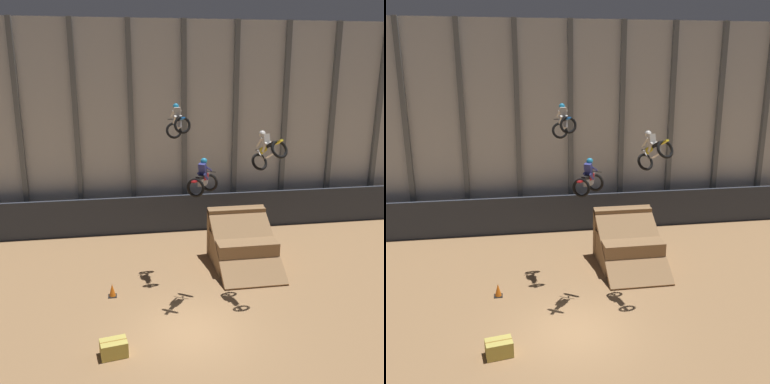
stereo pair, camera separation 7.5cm
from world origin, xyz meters
TOP-DOWN VIEW (x-y plane):
  - ground_plane at (0.00, 0.00)m, footprint 60.00×60.00m
  - arena_back_wall at (0.00, 11.64)m, footprint 32.00×0.40m
  - lower_barrier at (0.00, 10.48)m, footprint 31.36×0.20m
  - dirt_ramp at (3.47, 5.62)m, footprint 2.94×4.13m
  - rider_bike_left_air at (0.26, 4.95)m, footprint 0.96×1.74m
  - rider_bike_center_air at (0.90, 2.41)m, footprint 1.48×1.71m
  - rider_bike_right_air at (3.46, 2.31)m, footprint 1.23×1.82m
  - traffic_cone_near_ramp at (-2.83, 3.15)m, footprint 0.36×0.36m
  - hay_bale_trackside at (-2.76, -0.95)m, footprint 0.98×0.74m

SIDE VIEW (x-z plane):
  - ground_plane at x=0.00m, z-range 0.00..0.00m
  - hay_bale_trackside at x=-2.76m, z-range -0.01..0.57m
  - traffic_cone_near_ramp at x=-2.83m, z-range -0.01..0.57m
  - dirt_ramp at x=3.47m, z-range -0.41..2.23m
  - lower_barrier at x=0.00m, z-range 0.00..2.18m
  - rider_bike_center_air at x=0.90m, z-range 4.40..5.91m
  - arena_back_wall at x=0.00m, z-range 0.00..11.92m
  - rider_bike_right_air at x=3.46m, z-range 5.42..7.09m
  - rider_bike_left_air at x=0.26m, z-range 6.26..7.89m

